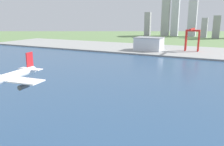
# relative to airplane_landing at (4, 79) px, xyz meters

# --- Properties ---
(ground_plane) EXTENTS (2400.00, 2400.00, 0.00)m
(ground_plane) POSITION_rel_airplane_landing_xyz_m (30.34, 163.03, -34.14)
(ground_plane) COLOR #64834F
(water_bay) EXTENTS (840.00, 360.00, 0.15)m
(water_bay) POSITION_rel_airplane_landing_xyz_m (30.34, 103.03, -34.07)
(water_bay) COLOR #2D4C70
(water_bay) RESTS_ON ground
(industrial_pier) EXTENTS (840.00, 140.00, 2.50)m
(industrial_pier) POSITION_rel_airplane_landing_xyz_m (30.34, 353.03, -32.89)
(industrial_pier) COLOR #959592
(industrial_pier) RESTS_ON ground
(airplane_landing) EXTENTS (33.20, 40.03, 12.49)m
(airplane_landing) POSITION_rel_airplane_landing_xyz_m (0.00, 0.00, 0.00)
(airplane_landing) COLOR white
(port_crane_red) EXTENTS (23.07, 47.69, 38.90)m
(port_crane_red) POSITION_rel_airplane_landing_xyz_m (29.73, 348.92, -3.53)
(port_crane_red) COLOR red
(port_crane_red) RESTS_ON industrial_pier
(warehouse_main) EXTENTS (46.75, 34.43, 22.58)m
(warehouse_main) POSITION_rel_airplane_landing_xyz_m (-39.78, 329.85, -20.33)
(warehouse_main) COLOR silver
(warehouse_main) RESTS_ON industrial_pier
(distant_skyline) EXTENTS (263.95, 55.84, 147.79)m
(distant_skyline) POSITION_rel_airplane_landing_xyz_m (-31.10, 696.27, 23.90)
(distant_skyline) COLOR #A3A1A7
(distant_skyline) RESTS_ON ground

